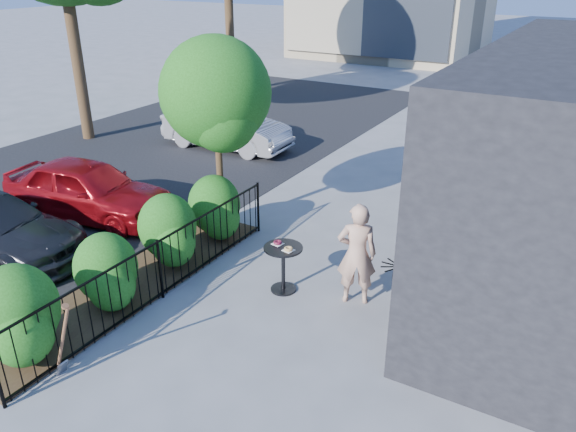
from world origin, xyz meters
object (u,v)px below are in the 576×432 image
Objects in this scene: car_red at (88,189)px; car_silver at (227,127)px; patio_tree at (217,100)px; shovel at (63,344)px; woman at (357,254)px; cafe_table at (283,261)px.

car_red is 0.96× the size of car_silver.
car_red is (-2.92, -1.02, -2.11)m from patio_tree.
woman is at bearing 55.12° from shovel.
shovel reaches higher than cafe_table.
woman is 4.58m from shovel.
shovel is 0.33× the size of car_red.
shovel is at bearing -143.17° from car_red.
woman is at bearing -99.58° from car_red.
car_red is (-6.51, 0.18, -0.23)m from woman.
car_red is at bearing -160.80° from patio_tree.
patio_tree is 2.22× the size of woman.
car_silver is (-3.25, 4.63, -2.10)m from patio_tree.
cafe_table is 0.51× the size of woman.
shovel is at bearing -157.65° from car_silver.
car_silver reaches higher than car_red.
car_red is (-3.90, 3.92, 0.09)m from shovel.
woman is 1.39× the size of shovel.
patio_tree reaches higher than cafe_table.
car_silver is at bearing 132.55° from cafe_table.
car_silver is (-6.84, 5.82, -0.23)m from woman.
car_red is 5.65m from car_silver.
car_silver is (-0.33, 5.64, 0.00)m from car_red.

